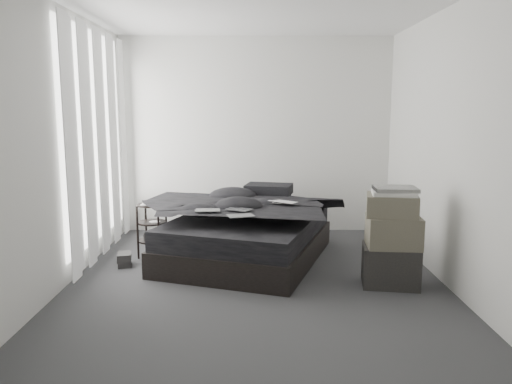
{
  "coord_description": "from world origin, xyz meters",
  "views": [
    {
      "loc": [
        -0.01,
        -4.63,
        1.65
      ],
      "look_at": [
        0.0,
        0.8,
        0.75
      ],
      "focal_mm": 35.0,
      "sensor_mm": 36.0,
      "label": 1
    }
  ],
  "objects_px": {
    "side_stand": "(152,231)",
    "box_lower": "(390,266)",
    "laptop": "(280,196)",
    "bed": "(247,247)"
  },
  "relations": [
    {
      "from": "bed",
      "to": "side_stand",
      "type": "relative_size",
      "value": 3.31
    },
    {
      "from": "laptop",
      "to": "box_lower",
      "type": "bearing_deg",
      "value": -0.82
    },
    {
      "from": "side_stand",
      "to": "box_lower",
      "type": "height_order",
      "value": "side_stand"
    },
    {
      "from": "bed",
      "to": "side_stand",
      "type": "xyz_separation_m",
      "value": [
        -1.08,
        0.1,
        0.16
      ]
    },
    {
      "from": "laptop",
      "to": "side_stand",
      "type": "relative_size",
      "value": 0.53
    },
    {
      "from": "laptop",
      "to": "side_stand",
      "type": "distance_m",
      "value": 1.51
    },
    {
      "from": "bed",
      "to": "box_lower",
      "type": "xyz_separation_m",
      "value": [
        1.37,
        -0.84,
        0.06
      ]
    },
    {
      "from": "side_stand",
      "to": "box_lower",
      "type": "xyz_separation_m",
      "value": [
        2.45,
        -0.95,
        -0.11
      ]
    },
    {
      "from": "laptop",
      "to": "side_stand",
      "type": "bearing_deg",
      "value": -150.37
    },
    {
      "from": "box_lower",
      "to": "laptop",
      "type": "bearing_deg",
      "value": 142.61
    }
  ]
}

